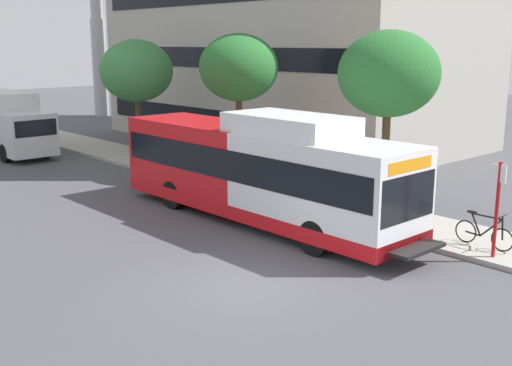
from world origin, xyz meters
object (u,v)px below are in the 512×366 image
(street_tree_far_block, at_px, (136,71))
(street_tree_mid_block, at_px, (239,68))
(transit_bus, at_px, (259,171))
(bus_stop_sign_pole, at_px, (497,203))
(street_tree_near_stop, at_px, (389,74))
(box_truck_background, at_px, (7,121))
(bicycle_parked, at_px, (484,232))

(street_tree_far_block, bearing_deg, street_tree_mid_block, -89.15)
(transit_bus, relative_size, bus_stop_sign_pole, 4.71)
(street_tree_near_stop, relative_size, box_truck_background, 0.87)
(bus_stop_sign_pole, distance_m, box_truck_background, 25.58)
(transit_bus, bearing_deg, bus_stop_sign_pole, -74.29)
(street_tree_mid_block, bearing_deg, transit_bus, -125.47)
(bicycle_parked, height_order, street_tree_near_stop, street_tree_near_stop)
(transit_bus, distance_m, street_tree_near_stop, 5.50)
(bicycle_parked, bearing_deg, bus_stop_sign_pole, -134.81)
(street_tree_near_stop, height_order, street_tree_mid_block, street_tree_near_stop)
(bus_stop_sign_pole, xyz_separation_m, box_truck_background, (-3.15, 25.39, 0.09))
(transit_bus, height_order, street_tree_mid_block, street_tree_mid_block)
(bicycle_parked, bearing_deg, street_tree_near_stop, 71.17)
(street_tree_near_stop, relative_size, street_tree_far_block, 1.05)
(bicycle_parked, xyz_separation_m, box_truck_background, (-3.75, 24.79, 1.18))
(street_tree_mid_block, bearing_deg, street_tree_near_stop, -88.22)
(street_tree_near_stop, bearing_deg, box_truck_background, 104.77)
(street_tree_near_stop, bearing_deg, street_tree_mid_block, 91.78)
(street_tree_mid_block, relative_size, box_truck_background, 0.86)
(street_tree_far_block, bearing_deg, bicycle_parked, -93.52)
(transit_bus, xyz_separation_m, bus_stop_sign_pole, (2.01, -7.13, -0.05))
(street_tree_far_block, bearing_deg, box_truck_background, 135.59)
(street_tree_mid_block, bearing_deg, box_truck_background, 111.80)
(transit_bus, bearing_deg, street_tree_mid_block, 54.53)
(transit_bus, distance_m, street_tree_mid_block, 7.44)
(transit_bus, relative_size, street_tree_far_block, 2.11)
(transit_bus, height_order, bicycle_parked, transit_bus)
(transit_bus, bearing_deg, box_truck_background, 93.59)
(bus_stop_sign_pole, bearing_deg, street_tree_far_block, 84.93)
(bus_stop_sign_pole, relative_size, box_truck_background, 0.37)
(street_tree_near_stop, bearing_deg, transit_bus, 155.31)
(box_truck_background, bearing_deg, street_tree_far_block, -44.41)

